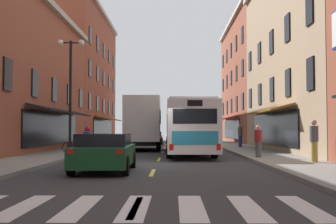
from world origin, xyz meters
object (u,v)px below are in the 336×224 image
(motorcycle_rider, at_px, (88,147))
(pedestrian_mid, at_px, (314,140))
(box_truck, at_px, (144,124))
(sedan_near, at_px, (153,138))
(bicycle_near, at_px, (77,147))
(sedan_mid, at_px, (105,152))
(street_lamp_twin, at_px, (70,92))
(pedestrian_far, at_px, (240,135))
(transit_bus, at_px, (188,127))
(pedestrian_rear, at_px, (258,141))

(motorcycle_rider, relative_size, pedestrian_mid, 1.16)
(box_truck, relative_size, sedan_near, 1.56)
(bicycle_near, bearing_deg, sedan_near, 79.09)
(sedan_mid, relative_size, motorcycle_rider, 2.09)
(box_truck, distance_m, motorcycle_rider, 11.52)
(box_truck, bearing_deg, street_lamp_twin, -109.81)
(sedan_mid, distance_m, pedestrian_far, 19.35)
(motorcycle_rider, bearing_deg, transit_bus, 53.35)
(pedestrian_mid, bearing_deg, motorcycle_rider, -140.86)
(pedestrian_far, distance_m, pedestrian_rear, 12.02)
(pedestrian_mid, height_order, pedestrian_far, pedestrian_mid)
(sedan_mid, bearing_deg, transit_bus, 72.25)
(pedestrian_far, bearing_deg, pedestrian_mid, -28.33)
(pedestrian_mid, bearing_deg, sedan_near, 155.62)
(pedestrian_far, bearing_deg, sedan_mid, -54.38)
(box_truck, bearing_deg, sedan_mid, -91.12)
(transit_bus, bearing_deg, pedestrian_rear, -54.81)
(sedan_mid, height_order, street_lamp_twin, street_lamp_twin)
(box_truck, height_order, pedestrian_far, box_truck)
(transit_bus, relative_size, sedan_near, 2.61)
(box_truck, relative_size, pedestrian_mid, 4.11)
(box_truck, height_order, sedan_near, box_truck)
(sedan_mid, distance_m, bicycle_near, 9.52)
(transit_bus, relative_size, pedestrian_far, 6.96)
(bicycle_near, bearing_deg, motorcycle_rider, -72.02)
(motorcycle_rider, height_order, bicycle_near, motorcycle_rider)
(transit_bus, bearing_deg, sedan_mid, -107.75)
(transit_bus, relative_size, sedan_mid, 2.84)
(pedestrian_mid, bearing_deg, street_lamp_twin, -151.79)
(pedestrian_far, bearing_deg, bicycle_near, -81.84)
(pedestrian_mid, relative_size, pedestrian_rear, 1.13)
(pedestrian_rear, height_order, street_lamp_twin, street_lamp_twin)
(sedan_mid, bearing_deg, pedestrian_rear, 40.88)
(sedan_near, relative_size, pedestrian_rear, 2.98)
(sedan_mid, xyz_separation_m, bicycle_near, (-3.06, 9.01, -0.20))
(bicycle_near, bearing_deg, box_truck, 62.05)
(sedan_mid, height_order, bicycle_near, sedan_mid)
(sedan_mid, relative_size, pedestrian_far, 2.45)
(sedan_mid, bearing_deg, bicycle_near, 108.78)
(transit_bus, bearing_deg, sedan_near, 100.26)
(motorcycle_rider, xyz_separation_m, pedestrian_far, (9.12, 13.72, 0.34))
(pedestrian_far, distance_m, street_lamp_twin, 15.60)
(motorcycle_rider, relative_size, pedestrian_far, 1.17)
(sedan_mid, bearing_deg, pedestrian_mid, 17.26)
(box_truck, bearing_deg, sedan_near, 89.58)
(transit_bus, distance_m, street_lamp_twin, 7.62)
(bicycle_near, height_order, street_lamp_twin, street_lamp_twin)
(sedan_mid, distance_m, pedestrian_rear, 8.84)
(bicycle_near, xyz_separation_m, street_lamp_twin, (0.19, -2.49, 2.97))
(transit_bus, height_order, pedestrian_mid, transit_bus)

